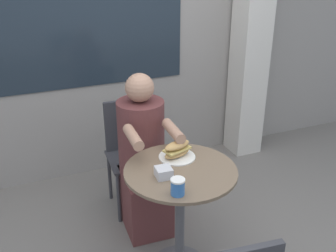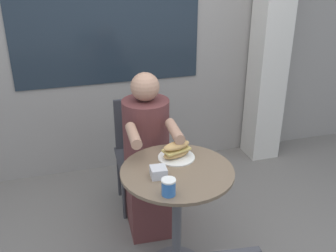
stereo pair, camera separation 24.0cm
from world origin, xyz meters
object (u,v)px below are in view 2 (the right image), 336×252
at_px(seated_diner, 148,163).
at_px(drink_cup, 169,187).
at_px(sandwich_on_plate, 176,151).
at_px(cafe_table, 177,199).
at_px(diner_chair, 138,143).

relative_size(seated_diner, drink_cup, 12.80).
xyz_separation_m(seated_diner, sandwich_on_plate, (0.10, -0.38, 0.28)).
distance_m(seated_diner, sandwich_on_plate, 0.48).
height_order(cafe_table, seated_diner, seated_diner).
bearing_deg(seated_diner, cafe_table, 99.28).
height_order(cafe_table, drink_cup, drink_cup).
distance_m(cafe_table, seated_diner, 0.52).
xyz_separation_m(sandwich_on_plate, drink_cup, (-0.16, -0.37, 0.00)).
bearing_deg(drink_cup, diner_chair, 86.37).
height_order(diner_chair, drink_cup, diner_chair).
height_order(seated_diner, drink_cup, seated_diner).
height_order(diner_chair, sandwich_on_plate, diner_chair).
distance_m(cafe_table, diner_chair, 0.87).
relative_size(cafe_table, seated_diner, 0.63).
bearing_deg(sandwich_on_plate, seated_diner, 104.34).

